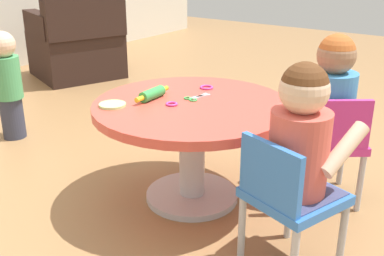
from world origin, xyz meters
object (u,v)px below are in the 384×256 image
seated_child_left (301,135)px  rolling_pin (152,94)px  child_chair_left (288,197)px  craft_scissors (195,98)px  seated_child_right (332,91)px  craft_table (192,127)px  armchair_dark (77,44)px  toddler_standing (7,82)px  child_chair_right (329,141)px

seated_child_left → rolling_pin: (0.13, 0.78, -0.02)m
child_chair_left → craft_scissors: bearing=64.8°
seated_child_right → rolling_pin: 0.81m
child_chair_left → seated_child_right: 0.65m
craft_table → armchair_dark: armchair_dark is taller
armchair_dark → seated_child_left: bearing=-117.2°
armchair_dark → toddler_standing: bearing=-147.9°
craft_table → rolling_pin: size_ratio=3.87×
rolling_pin → toddler_standing: bearing=88.3°
seated_child_right → rolling_pin: size_ratio=2.21×
seated_child_left → seated_child_right: (0.57, 0.10, 0.00)m
seated_child_left → rolling_pin: size_ratio=2.21×
seated_child_right → child_chair_left: bearing=-172.0°
craft_scissors → rolling_pin: bearing=128.0°
seated_child_left → armchair_dark: bearing=62.8°
child_chair_right → rolling_pin: child_chair_right is taller
rolling_pin → craft_table: bearing=-71.3°
child_chair_right → toddler_standing: toddler_standing is taller
armchair_dark → rolling_pin: 2.36m
armchair_dark → toddler_standing: 1.47m
armchair_dark → seated_child_right: bearing=-107.6°
seated_child_right → armchair_dark: armchair_dark is taller
craft_table → toddler_standing: (-0.03, 1.37, -0.01)m
rolling_pin → armchair_dark: bearing=57.0°
child_chair_left → rolling_pin: 0.81m
child_chair_right → rolling_pin: bearing=120.1°
seated_child_left → craft_scissors: size_ratio=3.64×
seated_child_right → toddler_standing: size_ratio=0.76×
toddler_standing → craft_scissors: size_ratio=4.80×
craft_table → toddler_standing: bearing=91.1°
craft_table → child_chair_left: size_ratio=1.67×
child_chair_right → seated_child_right: 0.23m
craft_table → child_chair_right: (0.35, -0.52, -0.06)m
toddler_standing → seated_child_right: bearing=-77.8°
seated_child_left → seated_child_right: size_ratio=1.00×
craft_table → armchair_dark: 2.47m
craft_table → rolling_pin: bearing=108.7°
child_chair_left → child_chair_right: same height
child_chair_right → craft_scissors: child_chair_right is taller
craft_table → seated_child_left: 0.65m
toddler_standing → armchair_dark: bearing=32.1°
toddler_standing → craft_scissors: (0.08, -1.34, 0.13)m
child_chair_right → rolling_pin: size_ratio=2.32×
craft_table → seated_child_right: 0.65m
craft_table → seated_child_left: size_ratio=1.75×
craft_table → child_chair_left: child_chair_left is taller
craft_table → armchair_dark: size_ratio=0.97×
craft_table → rolling_pin: (-0.06, 0.18, 0.14)m
armchair_dark → rolling_pin: (-1.28, -1.97, 0.20)m
toddler_standing → craft_scissors: toddler_standing is taller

